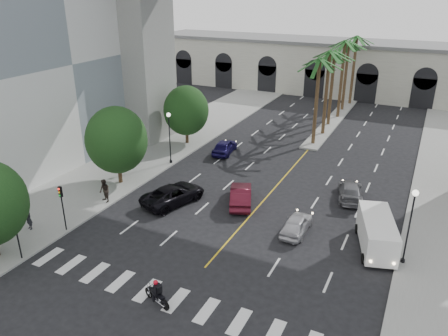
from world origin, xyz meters
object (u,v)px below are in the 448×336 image
at_px(traffic_signal_near, 15,227).
at_px(car_d, 350,191).
at_px(lamp_post_left_far, 169,134).
at_px(pedestrian_a, 29,219).
at_px(motorcycle_rider, 157,294).
at_px(pedestrian_b, 105,191).
at_px(lamp_post_right, 410,221).
at_px(traffic_signal_far, 62,201).
at_px(cargo_van, 377,233).
at_px(car_e, 225,147).
at_px(car_b, 241,195).
at_px(car_a, 296,224).
at_px(car_c, 173,194).

height_order(traffic_signal_near, car_d, traffic_signal_near).
relative_size(lamp_post_left_far, pedestrian_a, 3.23).
bearing_deg(motorcycle_rider, pedestrian_b, 161.56).
bearing_deg(lamp_post_right, motorcycle_rider, -140.08).
bearing_deg(traffic_signal_far, lamp_post_left_far, 90.40).
xyz_separation_m(lamp_post_left_far, car_d, (17.84, 0.11, -2.53)).
xyz_separation_m(traffic_signal_far, cargo_van, (20.81, 7.52, -1.22)).
bearing_deg(car_d, pedestrian_b, 16.17).
xyz_separation_m(traffic_signal_near, pedestrian_b, (-0.35, 8.81, -1.37)).
height_order(traffic_signal_near, motorcycle_rider, traffic_signal_near).
relative_size(lamp_post_left_far, car_e, 1.20).
bearing_deg(car_b, lamp_post_left_far, -48.87).
distance_m(traffic_signal_near, traffic_signal_far, 4.00).
relative_size(car_b, car_e, 1.09).
xyz_separation_m(lamp_post_left_far, car_a, (15.38, -7.24, -2.54)).
distance_m(traffic_signal_far, car_d, 23.05).
relative_size(car_d, pedestrian_b, 2.40).
distance_m(lamp_post_left_far, traffic_signal_near, 18.51).
distance_m(traffic_signal_near, car_e, 23.94).
height_order(lamp_post_right, traffic_signal_near, lamp_post_right).
bearing_deg(traffic_signal_near, traffic_signal_far, 90.00).
xyz_separation_m(car_a, car_c, (-10.59, 0.10, 0.10)).
distance_m(lamp_post_right, traffic_signal_far, 23.62).
xyz_separation_m(car_b, car_c, (-5.11, -2.25, -0.01)).
bearing_deg(traffic_signal_near, pedestrian_b, 92.29).
height_order(lamp_post_right, pedestrian_a, lamp_post_right).
bearing_deg(lamp_post_left_far, pedestrian_b, -91.49).
height_order(car_d, car_e, car_e).
xyz_separation_m(lamp_post_right, car_e, (-19.23, 13.13, -2.46)).
distance_m(car_d, pedestrian_b, 20.58).
height_order(traffic_signal_far, pedestrian_a, traffic_signal_far).
distance_m(lamp_post_right, cargo_van, 2.89).
relative_size(motorcycle_rider, car_e, 0.47).
relative_size(traffic_signal_far, car_e, 0.82).
bearing_deg(pedestrian_a, car_c, 63.54).
relative_size(lamp_post_left_far, cargo_van, 0.93).
height_order(car_b, pedestrian_a, pedestrian_a).
relative_size(car_c, pedestrian_a, 3.40).
relative_size(traffic_signal_near, car_b, 0.75).
bearing_deg(lamp_post_left_far, car_c, -56.15).
relative_size(pedestrian_a, pedestrian_b, 0.84).
relative_size(lamp_post_right, traffic_signal_far, 1.47).
bearing_deg(car_d, cargo_van, 101.16).
height_order(lamp_post_right, cargo_van, lamp_post_right).
distance_m(car_b, pedestrian_a, 16.27).
bearing_deg(traffic_signal_near, lamp_post_left_far, 90.31).
height_order(car_c, pedestrian_b, pedestrian_b).
bearing_deg(car_c, pedestrian_b, 44.69).
distance_m(car_e, cargo_van, 21.15).
relative_size(traffic_signal_far, cargo_van, 0.63).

